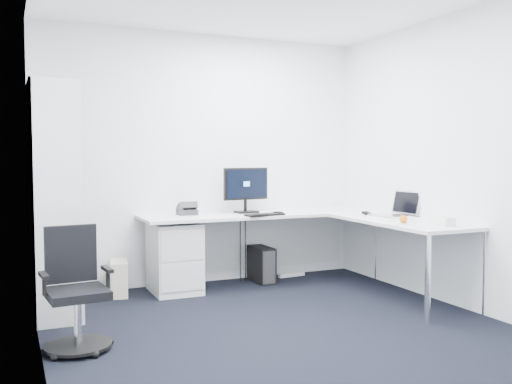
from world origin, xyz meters
name	(u,v)px	position (x,y,z in m)	size (l,w,h in m)	color
ground	(293,336)	(0.00, 0.00, 0.00)	(4.20, 4.20, 0.00)	black
wall_back	(205,159)	(0.00, 2.10, 1.35)	(3.60, 0.02, 2.70)	white
wall_left	(39,162)	(-1.80, 0.00, 1.35)	(0.02, 4.20, 2.70)	white
wall_right	(475,160)	(1.80, 0.00, 1.35)	(0.02, 4.20, 2.70)	white
l_desk	(278,253)	(0.55, 1.40, 0.39)	(2.65, 1.48, 0.77)	silver
drawer_pedestal	(174,257)	(-0.45, 1.76, 0.36)	(0.46, 0.58, 0.71)	silver
bookshelf	(53,200)	(-1.62, 1.45, 1.00)	(0.39, 1.00, 2.01)	silver
task_chair	(77,290)	(-1.55, 0.33, 0.44)	(0.49, 0.49, 0.88)	black
black_pc_tower	(261,264)	(0.56, 1.82, 0.20)	(0.18, 0.40, 0.39)	black
beige_pc_tower	(119,278)	(-0.99, 1.85, 0.17)	(0.16, 0.36, 0.34)	beige
power_strip	(291,275)	(0.99, 1.94, 0.02)	(0.33, 0.06, 0.04)	silver
monitor	(246,190)	(0.37, 1.82, 1.02)	(0.52, 0.17, 0.50)	black
black_keyboard	(265,215)	(0.43, 1.47, 0.78)	(0.42, 0.15, 0.02)	black
mouse	(278,213)	(0.61, 1.51, 0.79)	(0.06, 0.10, 0.03)	black
desk_phone	(187,208)	(-0.27, 1.88, 0.84)	(0.19, 0.19, 0.13)	#29292B
laptop	(390,204)	(1.55, 0.87, 0.91)	(0.38, 0.37, 0.27)	silver
white_keyboard	(379,219)	(1.30, 0.70, 0.78)	(0.11, 0.39, 0.01)	silver
headphones	(366,212)	(1.47, 1.16, 0.80)	(0.11, 0.17, 0.05)	black
orange_fruit	(403,219)	(1.33, 0.37, 0.81)	(0.07, 0.07, 0.07)	#D36112
tissue_box	(442,221)	(1.53, 0.09, 0.81)	(0.12, 0.22, 0.08)	silver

